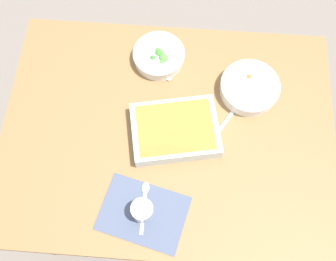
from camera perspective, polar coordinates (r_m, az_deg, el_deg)
The scene contains 10 objects.
ground_plane at distance 2.09m, azimuth -0.00°, elevation -7.53°, with size 6.00×6.00×0.00m, color slate.
dining_table at distance 1.47m, azimuth -0.00°, elevation -1.30°, with size 1.20×0.90×0.74m.
placemat at distance 1.31m, azimuth -3.68°, elevation -12.12°, with size 0.28×0.20×0.00m, color #4C5670.
stew_bowl at distance 1.46m, azimuth 11.97°, elevation 6.23°, with size 0.22×0.22×0.06m.
broccoli_bowl at distance 1.50m, azimuth -1.36°, elevation 11.03°, with size 0.20×0.20×0.07m.
baking_dish at distance 1.35m, azimuth 1.05°, elevation 0.06°, with size 0.34×0.27×0.06m.
drink_cup at distance 1.27m, azimuth -3.78°, elevation -11.84°, with size 0.07×0.07×0.08m.
spoon_by_stew at distance 1.43m, azimuth 9.62°, elevation 2.80°, with size 0.11×0.16×0.01m.
spoon_by_broccoli at distance 1.50m, azimuth -0.67°, elevation 9.26°, with size 0.10×0.16×0.01m.
spoon_spare at distance 1.31m, azimuth -3.50°, elevation -10.25°, with size 0.03×0.18×0.01m.
Camera 1 is at (0.04, -0.51, 2.03)m, focal length 41.16 mm.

